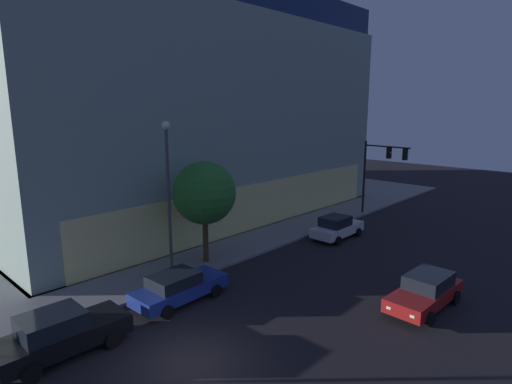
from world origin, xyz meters
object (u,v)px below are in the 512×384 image
object	(u,v)px
street_lamp_sidewalk	(168,182)
car_white	(337,227)
sidewalk_tree	(204,193)
car_blue	(179,287)
car_black	(60,334)
traffic_light_far_corner	(381,164)
car_red	(425,291)
modern_building	(155,108)

from	to	relation	value
street_lamp_sidewalk	car_white	world-z (taller)	street_lamp_sidewalk
sidewalk_tree	car_blue	world-z (taller)	sidewalk_tree
street_lamp_sidewalk	sidewalk_tree	size ratio (longest dim) A/B	1.39
car_blue	car_white	size ratio (longest dim) A/B	1.09
car_white	car_blue	bearing A→B (deg)	179.63
street_lamp_sidewalk	car_black	bearing A→B (deg)	-158.40
traffic_light_far_corner	car_blue	world-z (taller)	traffic_light_far_corner
traffic_light_far_corner	car_black	bearing A→B (deg)	-178.33
street_lamp_sidewalk	car_blue	size ratio (longest dim) A/B	1.75
traffic_light_far_corner	car_blue	size ratio (longest dim) A/B	1.31
car_blue	car_red	distance (m)	11.61
traffic_light_far_corner	car_white	world-z (taller)	traffic_light_far_corner
modern_building	street_lamp_sidewalk	size ratio (longest dim) A/B	3.94
car_red	car_white	xyz separation A→B (m)	(6.22, 8.73, -0.00)
modern_building	traffic_light_far_corner	size ratio (longest dim) A/B	5.26
modern_building	car_white	distance (m)	20.63
sidewalk_tree	car_black	world-z (taller)	sidewalk_tree
modern_building	car_red	bearing A→B (deg)	-98.26
car_white	sidewalk_tree	bearing A→B (deg)	162.65
sidewalk_tree	car_blue	distance (m)	6.18
traffic_light_far_corner	street_lamp_sidewalk	xyz separation A→B (m)	(-19.70, 2.01, 0.76)
sidewalk_tree	car_red	xyz separation A→B (m)	(3.39, -11.73, -3.50)
traffic_light_far_corner	car_blue	bearing A→B (deg)	-178.71
traffic_light_far_corner	car_red	bearing A→B (deg)	-145.54
modern_building	car_blue	world-z (taller)	modern_building
modern_building	traffic_light_far_corner	xyz separation A→B (m)	(9.55, -18.18, -4.50)
modern_building	sidewalk_tree	size ratio (longest dim) A/B	5.48
car_black	street_lamp_sidewalk	bearing A→B (deg)	21.60
street_lamp_sidewalk	car_blue	bearing A→B (deg)	-119.17
modern_building	street_lamp_sidewalk	xyz separation A→B (m)	(-10.15, -16.17, -3.74)
modern_building	traffic_light_far_corner	distance (m)	21.03
car_blue	car_red	xyz separation A→B (m)	(7.54, -8.82, 0.03)
traffic_light_far_corner	street_lamp_sidewalk	world-z (taller)	street_lamp_sidewalk
modern_building	car_red	size ratio (longest dim) A/B	6.86
traffic_light_far_corner	car_white	distance (m)	8.27
modern_building	car_red	world-z (taller)	modern_building
sidewalk_tree	car_white	size ratio (longest dim) A/B	1.37
modern_building	car_red	xyz separation A→B (m)	(-3.99, -27.48, -8.30)
sidewalk_tree	car_blue	bearing A→B (deg)	-144.95
car_red	street_lamp_sidewalk	bearing A→B (deg)	118.57
sidewalk_tree	traffic_light_far_corner	bearing A→B (deg)	-8.19
street_lamp_sidewalk	traffic_light_far_corner	bearing A→B (deg)	-5.83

